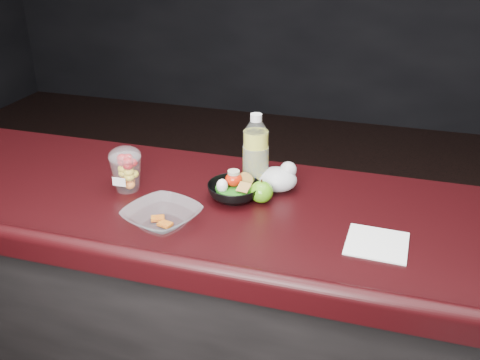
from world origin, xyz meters
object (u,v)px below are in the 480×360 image
Objects in this scene: lemonade_bottle at (256,157)px; fruit_cup at (126,168)px; snack_bowl at (234,190)px; takeout_bowl at (162,217)px; green_apple at (261,192)px.

fruit_cup is (-0.38, -0.14, -0.03)m from lemonade_bottle.
fruit_cup is at bearing -173.73° from snack_bowl.
green_apple is at bearing 42.11° from takeout_bowl.
lemonade_bottle is at bearing 115.69° from green_apple.
fruit_cup is at bearing -174.21° from green_apple.
green_apple is (0.04, -0.09, -0.07)m from lemonade_bottle.
fruit_cup is at bearing -160.53° from lemonade_bottle.
green_apple reaches higher than takeout_bowl.
fruit_cup reaches higher than green_apple.
green_apple is at bearing 5.79° from fruit_cup.
takeout_bowl is (0.20, -0.17, -0.05)m from fruit_cup.
lemonade_bottle is 3.28× the size of green_apple.
snack_bowl is at bearing 6.27° from fruit_cup.
snack_bowl is at bearing -176.11° from green_apple.
fruit_cup is 0.26m from takeout_bowl.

